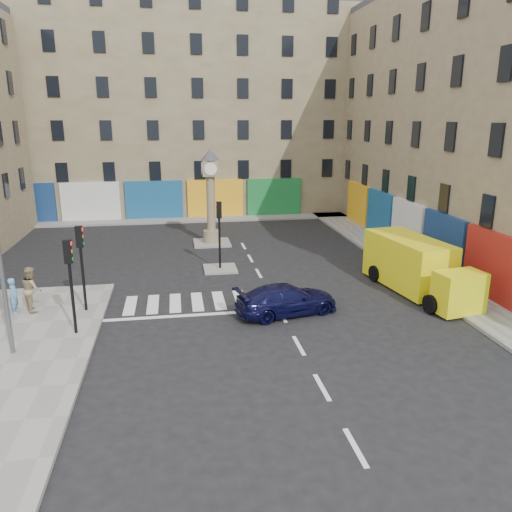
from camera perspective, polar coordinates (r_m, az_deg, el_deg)
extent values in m
plane|color=black|center=(20.64, 3.55, -7.81)|extent=(120.00, 120.00, 0.00)
cube|color=gray|center=(32.31, 14.79, 0.53)|extent=(2.60, 30.00, 0.15)
cube|color=gray|center=(41.45, -8.70, 4.13)|extent=(32.00, 2.40, 0.15)
cube|color=gray|center=(27.76, -4.12, -1.47)|extent=(1.80, 1.80, 0.12)
cube|color=gray|center=(33.53, -5.06, 1.51)|extent=(2.40, 2.40, 0.12)
cube|color=#998464|center=(34.37, 25.68, 13.81)|extent=(10.00, 30.00, 16.00)
cube|color=gray|center=(46.45, -9.25, 15.79)|extent=(32.00, 10.00, 17.00)
cylinder|color=black|center=(20.20, -20.22, -4.59)|extent=(0.12, 0.12, 2.80)
cube|color=black|center=(19.67, -20.72, 0.48)|extent=(0.28, 0.22, 0.90)
cylinder|color=black|center=(22.43, -19.13, -2.51)|extent=(0.12, 0.12, 2.80)
cube|color=black|center=(21.96, -19.55, 2.09)|extent=(0.28, 0.22, 0.90)
cylinder|color=black|center=(27.37, -4.18, 1.46)|extent=(0.12, 0.12, 2.80)
cube|color=black|center=(26.98, -4.25, 5.27)|extent=(0.28, 0.22, 0.90)
cylinder|color=#998464|center=(33.42, -5.08, 2.27)|extent=(1.10, 1.10, 0.80)
cylinder|color=#998464|center=(32.99, -5.17, 5.99)|extent=(0.56, 0.56, 3.60)
cube|color=#998464|center=(32.68, -5.27, 9.97)|extent=(1.00, 1.00, 1.00)
cylinder|color=white|center=(32.17, -5.20, 9.88)|extent=(0.80, 0.06, 0.80)
cone|color=#333338|center=(32.61, -5.31, 11.46)|extent=(1.20, 1.20, 0.70)
imported|color=black|center=(21.49, 3.52, -4.98)|extent=(4.75, 2.76, 1.29)
cube|color=yellow|center=(25.71, 16.96, -0.62)|extent=(2.80, 5.28, 2.41)
cube|color=yellow|center=(22.96, 22.16, -3.86)|extent=(2.15, 1.53, 1.78)
cube|color=black|center=(22.79, 22.35, -2.91)|extent=(1.90, 1.19, 0.73)
cylinder|color=black|center=(22.82, 19.31, -5.23)|extent=(0.38, 0.87, 0.84)
cylinder|color=black|center=(24.09, 23.33, -4.54)|extent=(0.38, 0.87, 0.84)
cylinder|color=black|center=(26.41, 13.41, -1.95)|extent=(0.38, 0.87, 0.84)
cylinder|color=black|center=(27.52, 17.16, -1.52)|extent=(0.38, 0.87, 0.84)
imported|color=#5691C6|center=(23.40, -25.91, -4.11)|extent=(0.41, 0.59, 1.56)
imported|color=#93815A|center=(23.34, -24.26, -3.44)|extent=(1.07, 1.17, 1.96)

